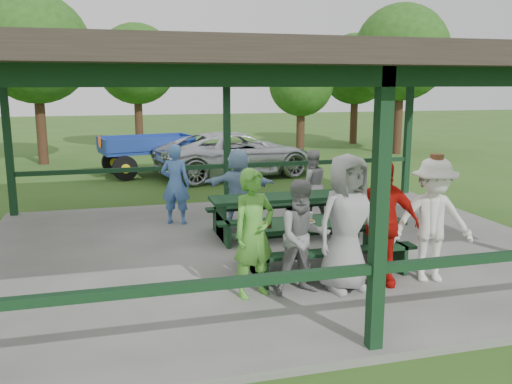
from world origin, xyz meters
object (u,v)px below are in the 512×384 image
object	(u,v)px
spectator_lblue	(238,186)
picnic_table_far	(284,209)
contestant_red	(381,223)
spectator_grey	(311,185)
picnic_table_near	(321,238)
contestant_grey_left	(303,237)
contestant_grey_mid	(347,223)
farm_trailer	(147,154)
contestant_green	(254,233)
pickup_truck	(236,154)
contestant_white_fedora	(433,220)
spectator_blue	(175,184)

from	to	relation	value
spectator_lblue	picnic_table_far	bearing A→B (deg)	141.64
contestant_red	spectator_grey	size ratio (longest dim) A/B	1.21
picnic_table_near	spectator_lblue	xyz separation A→B (m)	(-0.63, 2.97, 0.31)
picnic_table_far	contestant_grey_left	xyz separation A→B (m)	(-0.67, -2.91, 0.31)
contestant_red	contestant_grey_mid	bearing A→B (deg)	-152.15
contestant_grey_mid	farm_trailer	world-z (taller)	contestant_grey_mid
contestant_red	spectator_lblue	size ratio (longest dim) A/B	1.15
contestant_grey_left	farm_trailer	size ratio (longest dim) A/B	0.40
contestant_green	farm_trailer	distance (m)	11.12
contestant_grey_left	contestant_grey_mid	world-z (taller)	contestant_grey_mid
spectator_lblue	pickup_truck	world-z (taller)	spectator_lblue
contestant_grey_mid	contestant_green	bearing A→B (deg)	162.14
contestant_white_fedora	spectator_lblue	size ratio (longest dim) A/B	1.19
spectator_grey	contestant_grey_left	bearing A→B (deg)	71.09
contestant_green	farm_trailer	xyz separation A→B (m)	(-0.66, 11.10, -0.29)
pickup_truck	spectator_blue	bearing A→B (deg)	144.42
contestant_white_fedora	spectator_blue	size ratio (longest dim) A/B	1.13
picnic_table_far	pickup_truck	bearing A→B (deg)	84.11
spectator_grey	farm_trailer	distance (m)	7.91
contestant_white_fedora	farm_trailer	distance (m)	11.69
picnic_table_near	farm_trailer	size ratio (longest dim) A/B	0.64
spectator_grey	picnic_table_near	bearing A→B (deg)	75.72
contestant_green	contestant_grey_left	world-z (taller)	contestant_green
picnic_table_near	contestant_grey_mid	xyz separation A→B (m)	(-0.02, -0.95, 0.48)
spectator_blue	farm_trailer	distance (m)	6.95
spectator_lblue	spectator_grey	world-z (taller)	spectator_lblue
spectator_lblue	farm_trailer	xyz separation A→B (m)	(-1.35, 7.31, -0.20)
picnic_table_near	spectator_grey	world-z (taller)	spectator_grey
contestant_red	contestant_white_fedora	bearing A→B (deg)	14.74
contestant_grey_left	contestant_white_fedora	size ratio (longest dim) A/B	0.85
picnic_table_far	contestant_grey_left	world-z (taller)	contestant_grey_left
contestant_white_fedora	spectator_lblue	xyz separation A→B (m)	(-1.96, 3.90, -0.12)
contestant_grey_left	spectator_lblue	world-z (taller)	contestant_grey_left
contestant_white_fedora	pickup_truck	bearing A→B (deg)	107.73
contestant_green	contestant_white_fedora	distance (m)	2.64
contestant_grey_left	spectator_lblue	size ratio (longest dim) A/B	1.01
spectator_blue	farm_trailer	bearing A→B (deg)	-66.04
spectator_blue	pickup_truck	world-z (taller)	spectator_blue
contestant_green	contestant_red	xyz separation A→B (m)	(1.85, -0.04, 0.03)
contestant_grey_left	pickup_truck	size ratio (longest dim) A/B	0.30
picnic_table_near	spectator_blue	xyz separation A→B (m)	(-1.86, 3.33, 0.35)
spectator_blue	contestant_red	bearing A→B (deg)	142.87
contestant_grey_left	pickup_truck	world-z (taller)	contestant_grey_left
pickup_truck	contestant_green	bearing A→B (deg)	156.82
picnic_table_far	contestant_grey_left	bearing A→B (deg)	-103.00
spectator_blue	contestant_grey_mid	bearing A→B (deg)	136.26
picnic_table_far	contestant_grey_left	distance (m)	3.00
spectator_blue	contestant_green	bearing A→B (deg)	120.63
picnic_table_far	contestant_green	xyz separation A→B (m)	(-1.34, -2.82, 0.39)
picnic_table_far	pickup_truck	world-z (taller)	pickup_truck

